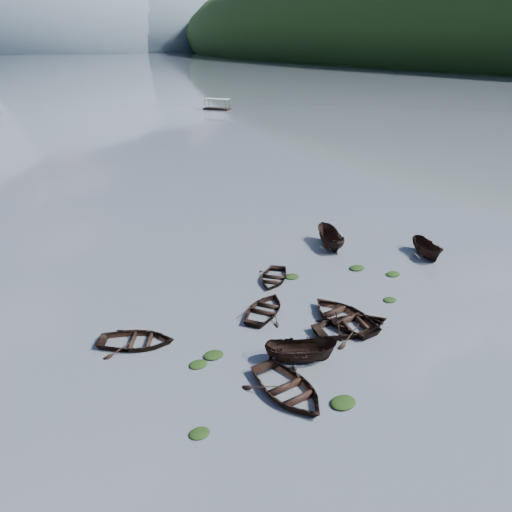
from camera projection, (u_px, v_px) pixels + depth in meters
ground_plane at (376, 370)px, 25.76m from camera, size 2400.00×2400.00×0.00m
haze_mtn_c at (43, 51)px, 798.25m from camera, size 520.00×520.00×260.00m
haze_mtn_d at (151, 50)px, 883.93m from camera, size 520.00×520.00×220.00m
rowboat_0 at (288, 394)px, 24.05m from camera, size 3.52×4.82×0.97m
rowboat_1 at (265, 313)px, 31.22m from camera, size 4.99×4.75×0.84m
rowboat_2 at (300, 361)px, 26.54m from camera, size 4.03×3.20×1.48m
rowboat_3 at (343, 320)px, 30.34m from camera, size 3.73×5.10×1.03m
rowboat_4 at (352, 330)px, 29.30m from camera, size 5.37×4.38×0.97m
rowboat_5 at (426, 256)px, 39.42m from camera, size 2.68×4.07×1.47m
rowboat_6 at (137, 345)px, 27.94m from camera, size 5.23×4.83×0.88m
rowboat_7 at (273, 280)px, 35.45m from camera, size 4.60×4.62×0.79m
rowboat_8 at (330, 246)px, 41.22m from camera, size 3.05×4.60×1.66m
weed_clump_0 at (199, 434)px, 21.59m from camera, size 0.94×0.77×0.21m
weed_clump_1 at (214, 356)px, 26.92m from camera, size 1.12×0.90×0.25m
weed_clump_2 at (343, 404)px, 23.37m from camera, size 1.28×1.02×0.28m
weed_clump_3 at (390, 301)px, 32.66m from camera, size 0.90×0.76×0.20m
weed_clump_4 at (393, 275)px, 36.24m from camera, size 1.13×0.89×0.23m
weed_clump_5 at (198, 365)px, 26.16m from camera, size 1.01×0.81×0.21m
weed_clump_6 at (292, 277)px, 35.85m from camera, size 1.06×0.89×0.22m
weed_clump_7 at (357, 269)px, 37.18m from camera, size 1.20×0.96×0.26m
pontoon_right at (217, 110)px, 122.32m from camera, size 6.03×6.75×2.47m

